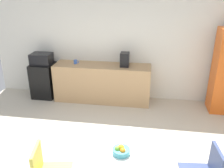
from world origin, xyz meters
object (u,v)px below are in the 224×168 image
Objects in this scene: round_table at (126,161)px; mug_white at (75,62)px; mini_fridge at (44,80)px; fruit_bowl at (121,150)px; coffee_maker at (125,60)px; microwave at (42,59)px.

mug_white is at bearing 117.48° from round_table.
mini_fridge is 3.71m from fruit_bowl.
round_table is at bearing -83.59° from coffee_maker.
coffee_maker reaches higher than fruit_bowl.
round_table is 2.92m from coffee_maker.
round_table is 8.99× the size of mug_white.
microwave is 1.50× the size of coffee_maker.
mini_fridge is at bearing 180.00° from coffee_maker.
round_table is 3.26m from mug_white.
mug_white is 0.40× the size of coffee_maker.
fruit_bowl is 3.25m from mug_white.
round_table is 5.49× the size of fruit_bowl.
fruit_bowl is (2.28, -2.90, -0.20)m from microwave.
mini_fridge is 4.06× the size of fruit_bowl.
fruit_bowl is (2.28, -2.90, 0.36)m from mini_fridge.
mug_white is at bearing 0.76° from microwave.
round_table is (2.34, -2.87, 0.18)m from mini_fridge.
mini_fridge is 6.66× the size of mug_white.
fruit_bowl is 1.64× the size of mug_white.
coffee_maker is at bearing 0.00° from microwave.
mini_fridge reaches higher than round_table.
fruit_bowl reaches higher than mini_fridge.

